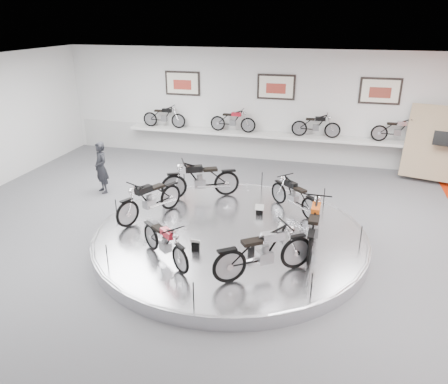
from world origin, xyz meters
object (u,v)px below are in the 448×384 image
(bike_b, at_px, (200,179))
(bike_f, at_px, (314,225))
(bike_a, at_px, (294,195))
(bike_c, at_px, (150,199))
(bike_d, at_px, (165,242))
(display_platform, at_px, (230,237))
(bike_e, at_px, (264,251))
(shelf, at_px, (273,136))
(visitor, at_px, (101,168))

(bike_b, xyz_separation_m, bike_f, (3.24, -2.10, -0.01))
(bike_a, relative_size, bike_c, 0.88)
(bike_a, height_order, bike_c, bike_c)
(bike_d, distance_m, bike_f, 3.22)
(display_platform, xyz_separation_m, bike_b, (-1.31, 1.83, 0.70))
(bike_e, bearing_deg, shelf, 62.00)
(bike_a, xyz_separation_m, bike_f, (0.63, -1.82, 0.09))
(shelf, xyz_separation_m, visitor, (-4.55, -4.25, -0.21))
(bike_a, bearing_deg, bike_f, 152.22)
(display_platform, xyz_separation_m, bike_e, (1.08, -1.64, 0.68))
(shelf, xyz_separation_m, bike_f, (1.94, -6.67, -0.16))
(bike_d, xyz_separation_m, bike_e, (2.07, -0.03, 0.09))
(bike_b, bearing_deg, bike_c, 36.19)
(shelf, bearing_deg, bike_e, -82.35)
(bike_d, height_order, bike_f, bike_f)
(display_platform, relative_size, bike_b, 3.44)
(bike_a, xyz_separation_m, bike_b, (-2.61, 0.28, 0.10))
(bike_b, height_order, bike_c, bike_b)
(bike_c, distance_m, bike_d, 2.18)
(shelf, bearing_deg, bike_f, -73.81)
(shelf, height_order, bike_f, bike_f)
(shelf, bearing_deg, bike_a, -74.93)
(shelf, relative_size, bike_a, 7.17)
(display_platform, height_order, bike_d, bike_d)
(display_platform, height_order, shelf, shelf)
(shelf, bearing_deg, visitor, -136.96)
(display_platform, xyz_separation_m, visitor, (-4.55, 2.15, 0.64))
(bike_b, relative_size, visitor, 1.18)
(bike_a, relative_size, visitor, 0.97)
(bike_a, xyz_separation_m, visitor, (-5.86, 0.60, 0.04))
(shelf, xyz_separation_m, bike_a, (1.31, -4.85, -0.25))
(bike_d, bearing_deg, visitor, 171.52)
(bike_e, distance_m, visitor, 6.79)
(display_platform, distance_m, bike_f, 2.07)
(shelf, xyz_separation_m, bike_c, (-2.14, -6.15, -0.19))
(shelf, relative_size, bike_c, 6.33)
(bike_a, height_order, bike_f, bike_f)
(shelf, bearing_deg, display_platform, -90.00)
(bike_c, distance_m, visitor, 3.08)
(bike_c, bearing_deg, bike_b, 178.85)
(display_platform, relative_size, bike_e, 3.55)
(bike_b, bearing_deg, bike_f, 120.92)
(bike_a, distance_m, visitor, 5.89)
(shelf, height_order, visitor, visitor)
(shelf, relative_size, bike_d, 7.31)
(shelf, distance_m, bike_c, 6.51)
(bike_c, xyz_separation_m, bike_e, (3.21, -1.88, 0.02))
(display_platform, distance_m, bike_a, 2.11)
(visitor, bearing_deg, display_platform, 11.93)
(display_platform, bearing_deg, bike_f, -7.95)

